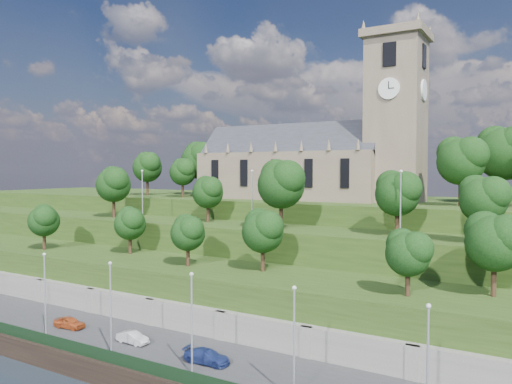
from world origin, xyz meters
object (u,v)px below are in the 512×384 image
Objects in this scene: car_left at (69,323)px; car_middle at (133,338)px; car_right at (207,356)px; church at (317,155)px.

car_left is 1.03× the size of car_middle.
car_left is 0.83× the size of car_right.
church is at bearing -23.66° from car_left.
car_middle is at bearing -96.07° from car_left.
church is 10.47× the size of car_middle.
car_right is (9.80, -0.40, 0.05)m from car_middle.
car_middle is 0.81× the size of car_right.
car_middle is (-2.94, -40.42, -19.91)m from church.
car_left is 19.58m from car_right.
car_right is at bearing -80.45° from church.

